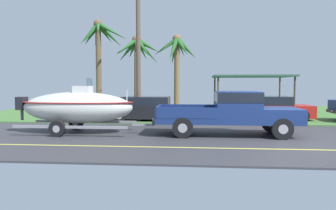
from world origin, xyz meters
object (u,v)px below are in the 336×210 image
at_px(carport_awning, 251,77).
at_px(palm_tree_near_left, 176,55).
at_px(pickup_truck_towing, 236,111).
at_px(palm_tree_mid, 100,42).
at_px(utility_pole, 138,38).
at_px(parked_sedan_far, 149,109).
at_px(boat_on_trailer, 77,107).
at_px(parked_sedan_near, 271,108).
at_px(palm_tree_near_right, 137,55).

relative_size(carport_awning, palm_tree_near_left, 1.13).
height_order(pickup_truck_towing, palm_tree_mid, palm_tree_mid).
height_order(carport_awning, utility_pole, utility_pole).
distance_m(parked_sedan_far, palm_tree_mid, 6.31).
bearing_deg(utility_pole, carport_awning, 48.33).
xyz_separation_m(carport_awning, palm_tree_mid, (-10.74, -5.13, 2.22)).
height_order(boat_on_trailer, palm_tree_mid, palm_tree_mid).
bearing_deg(parked_sedan_far, pickup_truck_towing, -47.37).
height_order(parked_sedan_far, palm_tree_mid, palm_tree_mid).
height_order(boat_on_trailer, parked_sedan_far, boat_on_trailer).
relative_size(pickup_truck_towing, parked_sedan_near, 1.36).
height_order(palm_tree_near_left, utility_pole, utility_pole).
xyz_separation_m(palm_tree_mid, utility_pole, (3.16, -3.38, -0.28)).
relative_size(pickup_truck_towing, palm_tree_mid, 0.94).
xyz_separation_m(parked_sedan_far, palm_tree_near_left, (1.35, 3.05, 3.30)).
distance_m(pickup_truck_towing, palm_tree_mid, 11.60).
xyz_separation_m(parked_sedan_near, palm_tree_near_right, (-8.01, 1.01, 3.20)).
relative_size(carport_awning, palm_tree_near_right, 1.17).
relative_size(pickup_truck_towing, parked_sedan_far, 1.28).
bearing_deg(palm_tree_mid, palm_tree_near_left, 1.33).
distance_m(parked_sedan_near, utility_pole, 8.56).
relative_size(boat_on_trailer, utility_pole, 0.67).
height_order(palm_tree_near_right, utility_pole, utility_pole).
xyz_separation_m(pickup_truck_towing, palm_tree_near_right, (-5.31, 6.61, 2.87)).
relative_size(boat_on_trailer, parked_sedan_near, 1.35).
relative_size(pickup_truck_towing, palm_tree_near_right, 1.15).
relative_size(carport_awning, utility_pole, 0.68).
xyz_separation_m(carport_awning, palm_tree_near_right, (-8.12, -6.05, 1.24)).
bearing_deg(parked_sedan_far, carport_awning, 48.84).
bearing_deg(pickup_truck_towing, carport_awning, 77.50).
relative_size(boat_on_trailer, palm_tree_mid, 0.94).
xyz_separation_m(pickup_truck_towing, boat_on_trailer, (-6.66, -0.00, 0.10)).
bearing_deg(palm_tree_near_right, utility_pole, -77.61).
height_order(carport_awning, palm_tree_near_left, palm_tree_near_left).
bearing_deg(carport_awning, boat_on_trailer, -126.78).
relative_size(palm_tree_near_left, palm_tree_near_right, 1.03).
relative_size(parked_sedan_near, utility_pole, 0.49).
bearing_deg(palm_tree_near_right, boat_on_trailer, -101.53).
xyz_separation_m(parked_sedan_near, carport_awning, (0.10, 7.06, 1.96)).
relative_size(boat_on_trailer, palm_tree_near_left, 1.11).
distance_m(palm_tree_near_left, palm_tree_mid, 5.12).
bearing_deg(palm_tree_mid, palm_tree_near_right, -19.39).
bearing_deg(parked_sedan_far, utility_pole, -139.62).
height_order(palm_tree_near_left, palm_tree_near_right, palm_tree_near_left).
xyz_separation_m(parked_sedan_far, carport_awning, (7.05, 8.06, 1.96)).
bearing_deg(palm_tree_near_left, carport_awning, 41.34).
xyz_separation_m(carport_awning, palm_tree_near_left, (-5.70, -5.01, 1.34)).
height_order(boat_on_trailer, parked_sedan_near, boat_on_trailer).
height_order(pickup_truck_towing, parked_sedan_near, pickup_truck_towing).
height_order(carport_awning, palm_tree_near_right, palm_tree_near_right).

